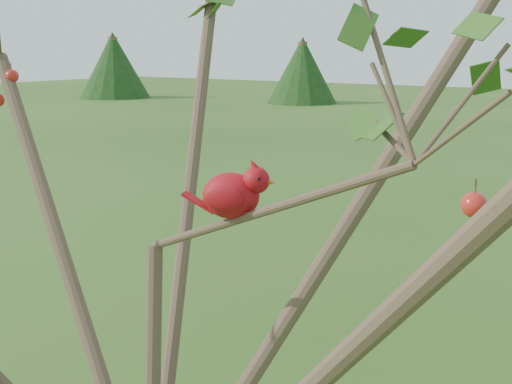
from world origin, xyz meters
TOP-DOWN VIEW (x-y plane):
  - crabapple_tree at (0.03, -0.02)m, footprint 2.35×2.05m
  - cardinal at (0.18, 0.08)m, footprint 0.18×0.12m
  - distant_trees at (-5.64, 24.27)m, footprint 45.76×10.32m

SIDE VIEW (x-z plane):
  - distant_trees at x=-5.64m, z-range -0.11..3.06m
  - cardinal at x=0.18m, z-range 2.04..2.17m
  - crabapple_tree at x=0.03m, z-range 0.65..3.60m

